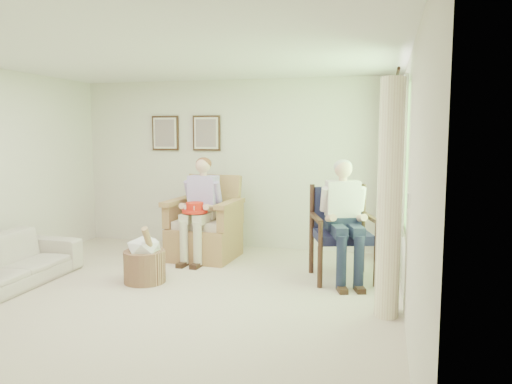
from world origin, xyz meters
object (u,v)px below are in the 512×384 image
Objects in this scene: wicker_armchair at (205,232)px; person_dark at (343,211)px; person_wicker at (201,201)px; hatbox at (145,259)px; wood_armchair at (343,229)px; red_hat at (195,209)px; sofa at (2,263)px.

person_dark is at bearing -15.55° from wicker_armchair.
hatbox is (-0.29, -1.16, -0.56)m from person_wicker.
wicker_armchair is at bearing 143.51° from person_dark.
person_wicker reaches higher than wicker_armchair.
person_dark is (0.00, -0.18, 0.25)m from wood_armchair.
person_wicker is (-0.00, -0.15, 0.47)m from wicker_armchair.
red_hat is at bearing 158.22° from wood_armchair.
wood_armchair reaches higher than sofa.
wicker_armchair is 2.17m from person_dark.
wicker_armchair is 2.07m from wood_armchair.
sofa is 5.74× the size of red_hat.
person_wicker is (1.76, 1.78, 0.55)m from sofa.
sofa is at bearing -131.28° from person_wicker.
wicker_armchair is at bearing 87.51° from red_hat.
wood_armchair is 0.31m from person_dark.
person_dark is at bearing -71.59° from sofa.
red_hat is (1.74, 1.58, 0.47)m from sofa.
sofa is (-1.76, -1.93, -0.08)m from wicker_armchair.
wicker_armchair is at bearing 93.39° from person_wicker.
hatbox is at bearing -177.99° from wood_armchair.
wicker_armchair is 0.49m from person_wicker.
person_wicker is 0.22m from red_hat.
wicker_armchair is 1.61× the size of hatbox.
red_hat is 0.48× the size of hatbox.
red_hat reaches higher than sofa.
person_wicker is at bearing 147.56° from person_dark.
wood_armchair is 0.56× the size of sofa.
person_wicker is 0.98× the size of person_dark.
wood_armchair is 4.03m from sofa.
sofa is at bearing -179.14° from person_dark.
wood_armchair is at bearing -10.75° from wicker_armchair.
hatbox is at bearing -67.13° from sofa.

